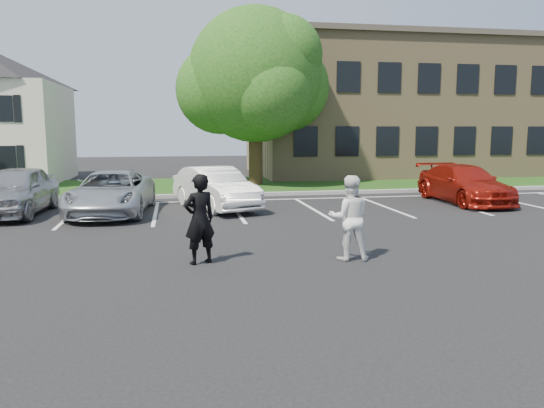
{
  "coord_description": "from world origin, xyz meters",
  "views": [
    {
      "loc": [
        -2.14,
        -10.51,
        2.95
      ],
      "look_at": [
        0.0,
        1.0,
        1.25
      ],
      "focal_mm": 35.0,
      "sensor_mm": 36.0,
      "label": 1
    }
  ],
  "objects_px": {
    "tree": "(257,78)",
    "man_white_shirt": "(349,218)",
    "man_black_suit": "(200,219)",
    "car_red_compact": "(464,184)",
    "office_building": "(425,109)",
    "car_silver_west": "(15,190)",
    "car_white_sedan": "(215,188)",
    "car_silver_minivan": "(111,193)"
  },
  "relations": [
    {
      "from": "tree",
      "to": "car_red_compact",
      "type": "bearing_deg",
      "value": -47.0
    },
    {
      "from": "office_building",
      "to": "car_red_compact",
      "type": "xyz_separation_m",
      "value": [
        -4.91,
        -13.51,
        -3.42
      ]
    },
    {
      "from": "car_silver_west",
      "to": "car_white_sedan",
      "type": "bearing_deg",
      "value": 3.92
    },
    {
      "from": "man_black_suit",
      "to": "car_silver_minivan",
      "type": "bearing_deg",
      "value": -93.27
    },
    {
      "from": "tree",
      "to": "car_red_compact",
      "type": "height_order",
      "value": "tree"
    },
    {
      "from": "car_silver_minivan",
      "to": "car_white_sedan",
      "type": "relative_size",
      "value": 1.14
    },
    {
      "from": "man_white_shirt",
      "to": "tree",
      "type": "bearing_deg",
      "value": -82.3
    },
    {
      "from": "car_silver_west",
      "to": "car_white_sedan",
      "type": "xyz_separation_m",
      "value": [
        6.78,
        0.08,
        -0.07
      ]
    },
    {
      "from": "car_red_compact",
      "to": "man_black_suit",
      "type": "bearing_deg",
      "value": -144.23
    },
    {
      "from": "office_building",
      "to": "tree",
      "type": "xyz_separation_m",
      "value": [
        -11.97,
        -5.94,
        1.19
      ]
    },
    {
      "from": "man_black_suit",
      "to": "car_red_compact",
      "type": "distance_m",
      "value": 13.15
    },
    {
      "from": "man_white_shirt",
      "to": "car_white_sedan",
      "type": "height_order",
      "value": "man_white_shirt"
    },
    {
      "from": "car_white_sedan",
      "to": "car_red_compact",
      "type": "distance_m",
      "value": 9.76
    },
    {
      "from": "office_building",
      "to": "car_white_sedan",
      "type": "relative_size",
      "value": 4.85
    },
    {
      "from": "office_building",
      "to": "car_silver_west",
      "type": "bearing_deg",
      "value": -147.95
    },
    {
      "from": "office_building",
      "to": "tree",
      "type": "height_order",
      "value": "tree"
    },
    {
      "from": "car_silver_minivan",
      "to": "car_white_sedan",
      "type": "distance_m",
      "value": 3.63
    },
    {
      "from": "man_black_suit",
      "to": "car_red_compact",
      "type": "xyz_separation_m",
      "value": [
        10.71,
        7.63,
        -0.25
      ]
    },
    {
      "from": "office_building",
      "to": "tree",
      "type": "distance_m",
      "value": 13.41
    },
    {
      "from": "tree",
      "to": "man_white_shirt",
      "type": "height_order",
      "value": "tree"
    },
    {
      "from": "office_building",
      "to": "car_white_sedan",
      "type": "height_order",
      "value": "office_building"
    },
    {
      "from": "office_building",
      "to": "car_red_compact",
      "type": "height_order",
      "value": "office_building"
    },
    {
      "from": "office_building",
      "to": "tree",
      "type": "relative_size",
      "value": 2.55
    },
    {
      "from": "office_building",
      "to": "man_black_suit",
      "type": "xyz_separation_m",
      "value": [
        -15.62,
        -21.14,
        -3.18
      ]
    },
    {
      "from": "man_black_suit",
      "to": "man_white_shirt",
      "type": "distance_m",
      "value": 3.3
    },
    {
      "from": "tree",
      "to": "car_white_sedan",
      "type": "height_order",
      "value": "tree"
    },
    {
      "from": "tree",
      "to": "man_white_shirt",
      "type": "bearing_deg",
      "value": -91.33
    },
    {
      "from": "office_building",
      "to": "man_black_suit",
      "type": "distance_m",
      "value": 26.48
    },
    {
      "from": "tree",
      "to": "car_red_compact",
      "type": "xyz_separation_m",
      "value": [
        7.06,
        -7.57,
        -4.61
      ]
    },
    {
      "from": "tree",
      "to": "car_silver_west",
      "type": "height_order",
      "value": "tree"
    },
    {
      "from": "tree",
      "to": "car_silver_minivan",
      "type": "bearing_deg",
      "value": -128.51
    },
    {
      "from": "tree",
      "to": "man_white_shirt",
      "type": "relative_size",
      "value": 4.63
    },
    {
      "from": "office_building",
      "to": "man_white_shirt",
      "type": "distance_m",
      "value": 24.91
    },
    {
      "from": "office_building",
      "to": "car_silver_west",
      "type": "distance_m",
      "value": 25.52
    },
    {
      "from": "man_black_suit",
      "to": "man_white_shirt",
      "type": "height_order",
      "value": "man_black_suit"
    },
    {
      "from": "car_white_sedan",
      "to": "office_building",
      "type": "bearing_deg",
      "value": 22.32
    },
    {
      "from": "man_white_shirt",
      "to": "car_white_sedan",
      "type": "relative_size",
      "value": 0.41
    },
    {
      "from": "office_building",
      "to": "car_silver_west",
      "type": "relative_size",
      "value": 4.59
    },
    {
      "from": "tree",
      "to": "car_red_compact",
      "type": "relative_size",
      "value": 1.73
    },
    {
      "from": "car_silver_west",
      "to": "man_white_shirt",
      "type": "bearing_deg",
      "value": -37.94
    },
    {
      "from": "car_red_compact",
      "to": "car_silver_minivan",
      "type": "bearing_deg",
      "value": -178.26
    },
    {
      "from": "man_white_shirt",
      "to": "car_silver_west",
      "type": "bearing_deg",
      "value": -32.15
    }
  ]
}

